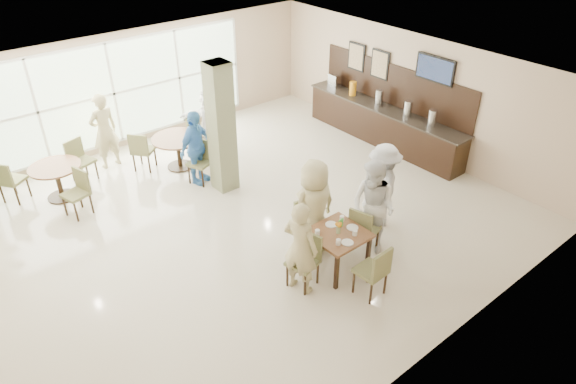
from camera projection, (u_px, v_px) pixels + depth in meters
ground at (242, 217)px, 10.27m from camera, size 10.00×10.00×0.00m
room_shell at (238, 141)px, 9.37m from camera, size 10.00×10.00×10.00m
window_bank at (114, 94)px, 12.17m from camera, size 7.00×0.04×7.00m
column at (221, 129)px, 10.53m from camera, size 0.45×0.45×2.80m
main_table at (338, 238)px, 8.63m from camera, size 0.89×0.89×0.75m
round_table_left at (56, 174)px, 10.62m from camera, size 1.04×1.04×0.75m
round_table_right at (178, 144)px, 11.73m from camera, size 1.16×1.16×0.75m
chairs_main_table at (337, 246)px, 8.72m from camera, size 1.99×2.01×0.95m
chairs_table_left at (57, 178)px, 10.65m from camera, size 2.02×1.97×0.95m
chairs_table_right at (181, 148)px, 11.80m from camera, size 2.08×1.95×0.95m
tabletop_clutter at (340, 230)px, 8.55m from camera, size 0.73×0.74×0.21m
buffet_counter at (383, 122)px, 12.84m from camera, size 0.64×4.70×1.95m
wall_tv at (435, 69)px, 11.40m from camera, size 0.06×1.00×0.58m
framed_art_a at (380, 64)px, 12.61m from camera, size 0.05×0.55×0.70m
framed_art_b at (356, 57)px, 13.13m from camera, size 0.05×0.55×0.70m
teen_left at (300, 248)px, 8.10m from camera, size 0.57×0.71×1.67m
teen_far at (314, 207)px, 8.95m from camera, size 0.92×0.55×1.81m
teen_right at (373, 207)px, 8.98m from camera, size 0.74×0.92×1.78m
teen_standing at (382, 186)px, 9.68m from camera, size 1.19×1.24×1.69m
adult_a at (196, 148)px, 11.01m from camera, size 1.12×0.90×1.68m
adult_b at (211, 123)px, 12.05m from camera, size 1.15×1.73×1.72m
adult_standing at (104, 131)px, 11.62m from camera, size 0.69×0.49×1.78m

